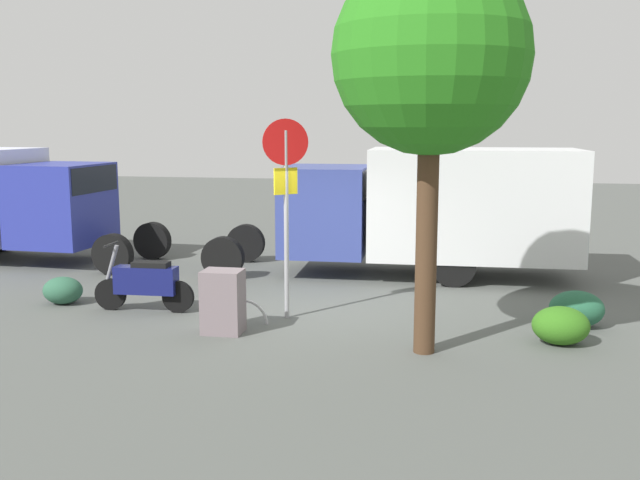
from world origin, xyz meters
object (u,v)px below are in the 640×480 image
(motorcycle, at_px, (145,282))
(utility_cabinet, at_px, (223,302))
(box_truck_near, at_px, (426,205))
(bike_rack_hoop, at_px, (243,324))
(stop_sign, at_px, (286,187))
(street_tree, at_px, (431,58))

(motorcycle, relative_size, utility_cabinet, 1.80)
(box_truck_near, bearing_deg, bike_rack_hoop, 55.91)
(motorcycle, xyz_separation_m, utility_cabinet, (-1.76, 1.00, -0.02))
(stop_sign, bearing_deg, box_truck_near, -118.62)
(bike_rack_hoop, bearing_deg, stop_sign, -141.39)
(bike_rack_hoop, bearing_deg, street_tree, 163.04)
(utility_cabinet, bearing_deg, street_tree, 173.12)
(stop_sign, bearing_deg, bike_rack_hoop, 38.61)
(box_truck_near, height_order, street_tree, street_tree)
(street_tree, relative_size, bike_rack_hoop, 6.53)
(utility_cabinet, bearing_deg, bike_rack_hoop, -105.82)
(box_truck_near, height_order, utility_cabinet, box_truck_near)
(utility_cabinet, bearing_deg, box_truck_near, -120.49)
(box_truck_near, relative_size, motorcycle, 4.37)
(stop_sign, xyz_separation_m, utility_cabinet, (0.78, 1.04, -1.73))
(motorcycle, xyz_separation_m, bike_rack_hoop, (-1.91, 0.46, -0.52))
(stop_sign, relative_size, utility_cabinet, 3.33)
(street_tree, xyz_separation_m, bike_rack_hoop, (3.01, -0.92, -4.15))
(motorcycle, height_order, utility_cabinet, motorcycle)
(motorcycle, distance_m, stop_sign, 3.06)
(motorcycle, bearing_deg, bike_rack_hoop, 164.13)
(bike_rack_hoop, bearing_deg, motorcycle, -13.61)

